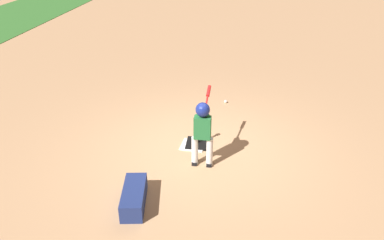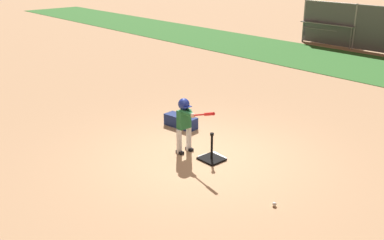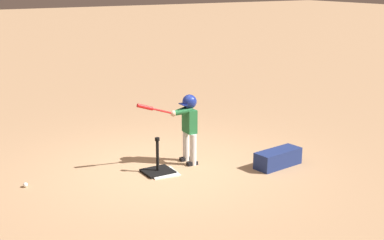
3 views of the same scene
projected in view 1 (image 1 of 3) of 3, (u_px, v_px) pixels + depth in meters
ground_plane at (200, 149)px, 7.01m from camera, size 90.00×90.00×0.00m
home_plate at (193, 145)px, 7.11m from camera, size 0.49×0.49×0.02m
batting_tee at (197, 141)px, 7.12m from camera, size 0.47×0.42×0.59m
batter_child at (203, 126)px, 6.22m from camera, size 1.05×0.37×1.18m
baseball at (226, 102)px, 8.85m from camera, size 0.07×0.07×0.07m
equipment_bag at (134, 197)px, 5.52m from camera, size 0.87×0.43×0.28m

